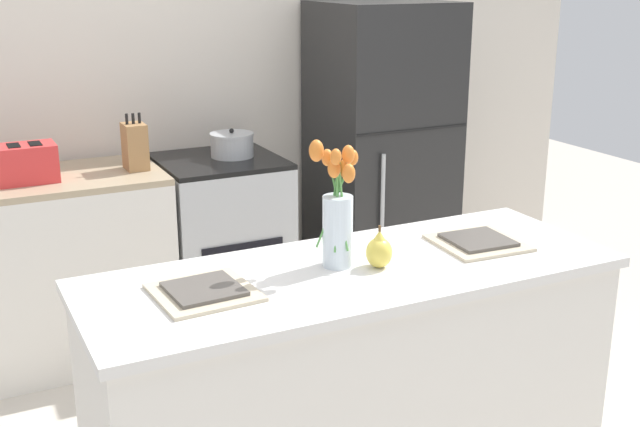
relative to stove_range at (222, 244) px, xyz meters
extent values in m
cube|color=silver|center=(-0.10, 0.40, 0.89)|extent=(5.20, 0.08, 2.70)
cube|color=silver|center=(-0.10, -1.60, -0.03)|extent=(1.76, 0.62, 0.86)
cube|color=silver|center=(-0.10, -1.60, 0.42)|extent=(1.80, 0.66, 0.03)
cube|color=#B2B5B7|center=(0.00, 0.00, -0.01)|extent=(0.60, 0.60, 0.89)
cube|color=black|center=(0.00, 0.00, 0.45)|extent=(0.60, 0.60, 0.02)
cube|color=black|center=(0.00, -0.30, -0.05)|extent=(0.42, 0.01, 0.29)
cube|color=black|center=(0.95, 0.00, 0.38)|extent=(0.68, 0.64, 1.67)
cube|color=black|center=(0.95, -0.32, 0.58)|extent=(0.67, 0.01, 0.01)
cylinder|color=#B2B5B7|center=(0.76, -0.34, 0.11)|extent=(0.02, 0.02, 0.72)
cylinder|color=silver|center=(-0.14, -1.55, 0.56)|extent=(0.10, 0.10, 0.24)
cylinder|color=#569E4C|center=(-0.11, -1.55, 0.64)|extent=(0.07, 0.01, 0.28)
ellipsoid|color=orange|center=(-0.08, -1.55, 0.80)|extent=(0.03, 0.03, 0.05)
cylinder|color=#569E4C|center=(-0.11, -1.54, 0.62)|extent=(0.03, 0.02, 0.24)
ellipsoid|color=orange|center=(-0.10, -1.53, 0.76)|extent=(0.04, 0.04, 0.06)
cylinder|color=#569E4C|center=(-0.13, -1.53, 0.63)|extent=(0.02, 0.07, 0.27)
ellipsoid|color=orange|center=(-0.12, -1.50, 0.79)|extent=(0.03, 0.03, 0.05)
cylinder|color=#569E4C|center=(-0.14, -1.53, 0.64)|extent=(0.02, 0.06, 0.28)
ellipsoid|color=orange|center=(-0.15, -1.51, 0.80)|extent=(0.04, 0.04, 0.06)
cylinder|color=#569E4C|center=(-0.15, -1.55, 0.66)|extent=(0.13, 0.03, 0.30)
ellipsoid|color=orange|center=(-0.21, -1.54, 0.83)|extent=(0.05, 0.05, 0.07)
cylinder|color=#569E4C|center=(-0.15, -1.56, 0.62)|extent=(0.03, 0.02, 0.26)
ellipsoid|color=orange|center=(-0.16, -1.57, 0.77)|extent=(0.04, 0.04, 0.06)
cylinder|color=#569E4C|center=(-0.14, -1.56, 0.65)|extent=(0.06, 0.07, 0.30)
ellipsoid|color=orange|center=(-0.17, -1.59, 0.82)|extent=(0.04, 0.04, 0.05)
cylinder|color=#569E4C|center=(-0.14, -1.57, 0.62)|extent=(0.02, 0.10, 0.24)
ellipsoid|color=orange|center=(-0.13, -1.61, 0.77)|extent=(0.04, 0.04, 0.06)
cylinder|color=#569E4C|center=(-0.12, -1.57, 0.65)|extent=(0.03, 0.03, 0.30)
ellipsoid|color=orange|center=(-0.11, -1.58, 0.82)|extent=(0.04, 0.04, 0.06)
ellipsoid|color=#E5CC4C|center=(-0.02, -1.63, 0.49)|extent=(0.09, 0.09, 0.10)
cone|color=#E5CC4C|center=(-0.02, -1.63, 0.54)|extent=(0.05, 0.05, 0.04)
cylinder|color=brown|center=(-0.02, -1.63, 0.57)|extent=(0.01, 0.01, 0.02)
cube|color=beige|center=(-0.61, -1.59, 0.44)|extent=(0.31, 0.31, 0.01)
cube|color=#514C47|center=(-0.61, -1.59, 0.45)|extent=(0.22, 0.22, 0.01)
cube|color=beige|center=(0.41, -1.59, 0.44)|extent=(0.31, 0.31, 0.01)
cube|color=#514C47|center=(0.41, -1.59, 0.45)|extent=(0.22, 0.22, 0.01)
cube|color=red|center=(-0.92, -0.05, 0.54)|extent=(0.26, 0.18, 0.17)
cube|color=black|center=(-0.97, -0.05, 0.63)|extent=(0.05, 0.11, 0.01)
cube|color=black|center=(-0.88, -0.05, 0.63)|extent=(0.05, 0.11, 0.01)
cylinder|color=#B2B5B7|center=(0.08, 0.01, 0.51)|extent=(0.22, 0.22, 0.11)
cylinder|color=#B2B5B7|center=(0.08, 0.01, 0.57)|extent=(0.22, 0.22, 0.01)
sphere|color=black|center=(0.08, 0.01, 0.59)|extent=(0.02, 0.02, 0.02)
cube|color=#A37547|center=(-0.43, -0.03, 0.57)|extent=(0.10, 0.14, 0.22)
cylinder|color=black|center=(-0.46, -0.03, 0.70)|extent=(0.01, 0.01, 0.05)
cylinder|color=black|center=(-0.43, -0.03, 0.70)|extent=(0.01, 0.01, 0.05)
cylinder|color=black|center=(-0.40, -0.03, 0.70)|extent=(0.01, 0.01, 0.05)
camera|label=1|loc=(-1.30, -3.76, 1.39)|focal=45.00mm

